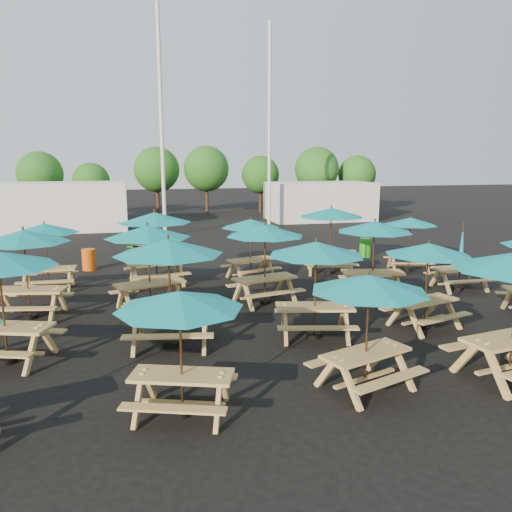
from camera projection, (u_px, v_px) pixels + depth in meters
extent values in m
plane|color=black|center=(269.00, 302.00, 14.63)|extent=(120.00, 120.00, 0.00)
cube|color=tan|center=(5.00, 327.00, 10.12)|extent=(1.98, 1.29, 0.06)
cube|color=tan|center=(24.00, 330.00, 10.84)|extent=(1.82, 0.86, 0.04)
cylinder|color=black|center=(8.00, 360.00, 10.26)|extent=(0.37, 0.37, 0.10)
cylinder|color=brown|center=(3.00, 307.00, 10.05)|extent=(0.05, 0.05, 2.35)
cube|color=tan|center=(28.00, 290.00, 13.01)|extent=(1.96, 1.08, 0.06)
cube|color=tan|center=(18.00, 309.00, 12.40)|extent=(1.87, 0.62, 0.04)
cube|color=tan|center=(39.00, 294.00, 13.73)|extent=(1.87, 0.62, 0.04)
cylinder|color=black|center=(31.00, 316.00, 13.14)|extent=(0.37, 0.37, 0.10)
cylinder|color=brown|center=(27.00, 274.00, 12.93)|extent=(0.05, 0.05, 2.37)
cone|color=#0D808D|center=(23.00, 236.00, 12.74)|extent=(2.72, 2.72, 0.33)
cube|color=tan|center=(48.00, 269.00, 15.84)|extent=(1.71, 0.70, 0.06)
cube|color=tan|center=(45.00, 282.00, 15.29)|extent=(1.70, 0.27, 0.04)
cube|color=tan|center=(52.00, 273.00, 16.49)|extent=(1.70, 0.27, 0.04)
cylinder|color=black|center=(49.00, 289.00, 15.96)|extent=(0.34, 0.34, 0.09)
cylinder|color=brown|center=(47.00, 257.00, 15.77)|extent=(0.04, 0.04, 2.17)
cone|color=#0D808D|center=(44.00, 228.00, 15.59)|extent=(2.16, 2.16, 0.30)
cube|color=tan|center=(182.00, 375.00, 8.05)|extent=(1.77, 1.16, 0.05)
cube|color=tan|center=(173.00, 409.00, 7.51)|extent=(1.63, 0.77, 0.04)
cube|color=tan|center=(190.00, 375.00, 8.69)|extent=(1.63, 0.77, 0.04)
cylinder|color=black|center=(183.00, 411.00, 8.17)|extent=(0.33, 0.33, 0.09)
cylinder|color=brown|center=(181.00, 353.00, 7.98)|extent=(0.04, 0.04, 2.11)
cone|color=#0D808D|center=(179.00, 300.00, 7.81)|extent=(2.62, 2.62, 0.29)
cube|color=tan|center=(171.00, 312.00, 11.04)|extent=(2.02, 1.08, 0.06)
cube|color=tan|center=(168.00, 336.00, 10.41)|extent=(1.93, 0.61, 0.04)
cube|color=tan|center=(174.00, 316.00, 11.78)|extent=(1.93, 0.61, 0.04)
cylinder|color=black|center=(172.00, 344.00, 11.17)|extent=(0.38, 0.38, 0.11)
cylinder|color=brown|center=(170.00, 293.00, 10.95)|extent=(0.05, 0.05, 2.45)
cone|color=#0D808D|center=(168.00, 247.00, 10.76)|extent=(2.78, 2.78, 0.34)
cube|color=tan|center=(150.00, 283.00, 13.72)|extent=(2.00, 1.26, 0.06)
cube|color=tan|center=(159.00, 299.00, 13.21)|extent=(1.86, 0.82, 0.04)
cube|color=tan|center=(142.00, 288.00, 14.35)|extent=(1.86, 0.82, 0.04)
cylinder|color=black|center=(151.00, 308.00, 13.86)|extent=(0.37, 0.37, 0.10)
cylinder|color=brown|center=(149.00, 268.00, 13.64)|extent=(0.05, 0.05, 2.39)
cone|color=#0D808D|center=(148.00, 232.00, 13.45)|extent=(2.92, 2.92, 0.33)
cube|color=tan|center=(156.00, 262.00, 16.47)|extent=(2.01, 1.01, 0.06)
cube|color=tan|center=(161.00, 276.00, 15.89)|extent=(1.94, 0.53, 0.04)
cube|color=tan|center=(153.00, 267.00, 17.17)|extent=(1.94, 0.53, 0.04)
cylinder|color=black|center=(157.00, 284.00, 16.61)|extent=(0.38, 0.38, 0.11)
cylinder|color=brown|center=(156.00, 249.00, 16.39)|extent=(0.05, 0.05, 2.46)
cone|color=#0D808D|center=(155.00, 217.00, 16.19)|extent=(2.70, 2.70, 0.34)
cube|color=tan|center=(366.00, 353.00, 8.95)|extent=(1.81, 1.16, 0.06)
cube|color=tan|center=(392.00, 379.00, 8.49)|extent=(1.67, 0.76, 0.04)
cube|color=tan|center=(342.00, 356.00, 9.52)|extent=(1.67, 0.76, 0.04)
cylinder|color=black|center=(365.00, 386.00, 9.08)|extent=(0.34, 0.34, 0.09)
cylinder|color=brown|center=(367.00, 332.00, 8.88)|extent=(0.04, 0.04, 2.15)
cone|color=#0D808D|center=(369.00, 283.00, 8.71)|extent=(2.66, 2.66, 0.30)
cube|color=tan|center=(315.00, 307.00, 11.60)|extent=(1.91, 1.10, 0.06)
cube|color=tan|center=(318.00, 328.00, 11.01)|extent=(1.81, 0.67, 0.04)
cube|color=tan|center=(311.00, 310.00, 12.31)|extent=(1.81, 0.67, 0.04)
cylinder|color=black|center=(314.00, 335.00, 11.73)|extent=(0.36, 0.36, 0.10)
cylinder|color=brown|center=(315.00, 290.00, 11.53)|extent=(0.04, 0.04, 2.30)
cone|color=#0D808D|center=(316.00, 249.00, 11.34)|extent=(2.70, 2.70, 0.32)
cube|color=tan|center=(265.00, 278.00, 14.42)|extent=(1.92, 1.08, 0.06)
cube|color=tan|center=(276.00, 293.00, 13.90)|extent=(1.82, 0.64, 0.04)
cube|color=tan|center=(255.00, 283.00, 15.06)|extent=(1.82, 0.64, 0.04)
cylinder|color=black|center=(265.00, 301.00, 14.55)|extent=(0.36, 0.36, 0.10)
cylinder|color=brown|center=(265.00, 264.00, 14.34)|extent=(0.04, 0.04, 2.31)
cone|color=#0D808D|center=(265.00, 231.00, 14.16)|extent=(2.69, 2.69, 0.32)
cube|color=tan|center=(251.00, 259.00, 17.44)|extent=(1.77, 1.12, 0.06)
cube|color=tan|center=(260.00, 270.00, 16.99)|extent=(1.65, 0.72, 0.04)
cube|color=tan|center=(242.00, 264.00, 18.00)|extent=(1.65, 0.72, 0.04)
cylinder|color=black|center=(251.00, 277.00, 17.56)|extent=(0.33, 0.33, 0.09)
cylinder|color=brown|center=(251.00, 249.00, 17.37)|extent=(0.04, 0.04, 2.12)
cone|color=#0D808D|center=(251.00, 223.00, 17.20)|extent=(2.59, 2.59, 0.29)
cube|color=tan|center=(512.00, 338.00, 9.38)|extent=(2.04, 1.05, 0.06)
cube|color=tan|center=(481.00, 342.00, 10.08)|extent=(1.96, 0.57, 0.04)
cylinder|color=black|center=(509.00, 375.00, 9.52)|extent=(0.39, 0.39, 0.11)
cube|color=tan|center=(425.00, 301.00, 12.28)|extent=(1.79, 1.07, 0.06)
cube|color=tan|center=(445.00, 318.00, 11.80)|extent=(1.69, 0.66, 0.04)
cube|color=tan|center=(406.00, 305.00, 12.86)|extent=(1.69, 0.66, 0.04)
cylinder|color=black|center=(424.00, 326.00, 12.40)|extent=(0.34, 0.34, 0.09)
cylinder|color=brown|center=(426.00, 286.00, 12.21)|extent=(0.04, 0.04, 2.15)
cone|color=#0D808D|center=(429.00, 249.00, 12.04)|extent=(2.56, 2.56, 0.30)
cube|color=tan|center=(373.00, 272.00, 15.14)|extent=(1.94, 1.12, 0.06)
cube|color=tan|center=(378.00, 287.00, 14.54)|extent=(1.83, 0.68, 0.04)
cube|color=tan|center=(367.00, 277.00, 15.85)|extent=(1.83, 0.68, 0.04)
cylinder|color=black|center=(372.00, 294.00, 15.27)|extent=(0.36, 0.36, 0.10)
cylinder|color=brown|center=(373.00, 259.00, 15.06)|extent=(0.04, 0.04, 2.33)
cone|color=#0D808D|center=(375.00, 227.00, 14.87)|extent=(2.74, 2.74, 0.32)
cube|color=tan|center=(330.00, 252.00, 18.26)|extent=(2.04, 1.29, 0.06)
cube|color=tan|center=(332.00, 264.00, 17.64)|extent=(1.90, 0.83, 0.04)
cube|color=tan|center=(328.00, 257.00, 19.01)|extent=(1.90, 0.83, 0.04)
cylinder|color=black|center=(330.00, 272.00, 18.40)|extent=(0.38, 0.38, 0.11)
cylinder|color=brown|center=(330.00, 240.00, 18.18)|extent=(0.05, 0.05, 2.43)
cone|color=#0D808D|center=(331.00, 212.00, 17.99)|extent=(2.98, 2.98, 0.34)
cube|color=tan|center=(460.00, 268.00, 15.96)|extent=(1.72, 0.74, 0.06)
cube|color=tan|center=(471.00, 281.00, 15.42)|extent=(1.70, 0.32, 0.04)
cube|color=tan|center=(448.00, 272.00, 16.61)|extent=(1.70, 0.32, 0.04)
cylinder|color=black|center=(458.00, 288.00, 16.08)|extent=(0.34, 0.34, 0.09)
cylinder|color=brown|center=(461.00, 256.00, 15.89)|extent=(0.04, 0.04, 2.16)
cone|color=#0D808D|center=(462.00, 245.00, 15.82)|extent=(0.21, 0.21, 1.41)
cube|color=tan|center=(409.00, 253.00, 18.73)|extent=(1.69, 1.02, 0.05)
cube|color=tan|center=(413.00, 263.00, 18.20)|extent=(1.58, 0.64, 0.04)
cube|color=tan|center=(404.00, 257.00, 19.34)|extent=(1.58, 0.64, 0.04)
cylinder|color=black|center=(408.00, 269.00, 18.84)|extent=(0.32, 0.32, 0.09)
cylinder|color=brown|center=(409.00, 244.00, 18.66)|extent=(0.04, 0.04, 2.03)
cone|color=#0D808D|center=(411.00, 221.00, 18.50)|extent=(2.43, 2.43, 0.28)
cylinder|color=#E1500D|center=(89.00, 260.00, 18.83)|extent=(0.50, 0.50, 0.81)
cylinder|color=#23951B|center=(133.00, 257.00, 19.33)|extent=(0.50, 0.50, 0.81)
cylinder|color=gray|center=(140.00, 257.00, 19.34)|extent=(0.50, 0.50, 0.81)
cylinder|color=#E1500D|center=(140.00, 256.00, 19.49)|extent=(0.50, 0.50, 0.81)
cylinder|color=#23951B|center=(365.00, 248.00, 21.42)|extent=(0.50, 0.50, 0.81)
cylinder|color=silver|center=(161.00, 124.00, 26.34)|extent=(0.20, 0.20, 12.00)
cylinder|color=silver|center=(269.00, 128.00, 29.81)|extent=(0.20, 0.20, 12.00)
cube|color=silver|center=(57.00, 206.00, 29.58)|extent=(8.00, 4.00, 2.80)
cube|color=silver|center=(320.00, 201.00, 34.64)|extent=(7.00, 4.00, 2.60)
cylinder|color=#382314|center=(43.00, 204.00, 34.84)|extent=(0.24, 0.24, 2.14)
sphere|color=#1E5919|center=(40.00, 174.00, 34.44)|extent=(3.11, 3.11, 3.11)
cylinder|color=#382314|center=(93.00, 206.00, 35.44)|extent=(0.24, 0.24, 1.78)
sphere|color=#1E5919|center=(91.00, 181.00, 35.11)|extent=(2.59, 2.59, 2.59)
cylinder|color=#382314|center=(158.00, 200.00, 37.52)|extent=(0.24, 0.24, 2.31)
sphere|color=#1E5919|center=(157.00, 170.00, 37.09)|extent=(3.36, 3.36, 3.36)
cylinder|color=#382314|center=(207.00, 199.00, 37.96)|extent=(0.24, 0.24, 2.35)
sphere|color=#1E5919|center=(206.00, 169.00, 37.53)|extent=(3.41, 3.41, 3.41)
cylinder|color=#382314|center=(260.00, 200.00, 39.43)|extent=(0.24, 0.24, 2.02)
sphere|color=#1E5919|center=(260.00, 175.00, 39.06)|extent=(2.94, 2.94, 2.94)
cylinder|color=#382314|center=(316.00, 199.00, 38.67)|extent=(0.24, 0.24, 2.32)
sphere|color=#1E5919|center=(317.00, 169.00, 38.24)|extent=(3.38, 3.38, 3.38)
cylinder|color=#382314|center=(356.00, 200.00, 39.54)|extent=(0.24, 0.24, 2.03)
sphere|color=#1E5919|center=(357.00, 174.00, 39.17)|extent=(2.95, 2.95, 2.95)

